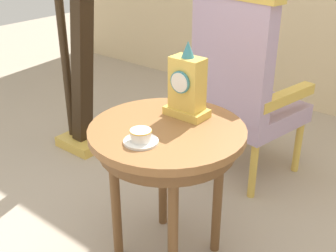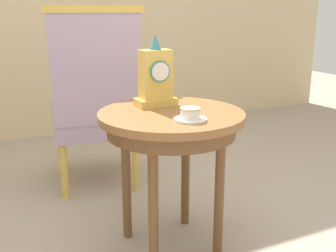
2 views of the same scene
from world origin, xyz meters
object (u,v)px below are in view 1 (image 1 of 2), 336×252
(side_table, at_px, (167,145))
(teacup_left, at_px, (141,137))
(mantel_clock, at_px, (187,87))
(armchair, at_px, (242,86))
(harp, at_px, (77,44))

(side_table, bearing_deg, teacup_left, -88.03)
(side_table, xyz_separation_m, mantel_clock, (-0.01, 0.15, 0.22))
(teacup_left, relative_size, mantel_clock, 0.41)
(side_table, distance_m, teacup_left, 0.20)
(mantel_clock, height_order, armchair, armchair)
(teacup_left, distance_m, mantel_clock, 0.34)
(mantel_clock, bearing_deg, harp, 164.46)
(teacup_left, relative_size, armchair, 0.12)
(teacup_left, height_order, armchair, armchair)
(side_table, xyz_separation_m, harp, (-1.12, 0.45, 0.16))
(side_table, height_order, armchair, armchair)
(mantel_clock, xyz_separation_m, armchair, (-0.11, 0.68, -0.22))
(teacup_left, bearing_deg, armchair, 96.98)
(armchair, bearing_deg, mantel_clock, -81.15)
(side_table, height_order, teacup_left, teacup_left)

